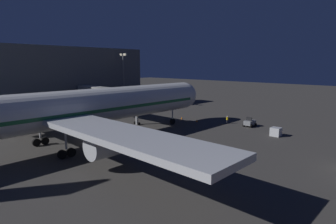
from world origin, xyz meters
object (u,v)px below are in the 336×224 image
(apron_floodlight_mast, at_px, (124,76))
(ground_crew_marshaller_fwd, at_px, (227,119))
(baggage_container_near_belt, at_px, (276,132))
(baggage_tug_spare, at_px, (250,123))
(jet_bridge, at_px, (114,94))
(airliner_at_gate, at_px, (48,113))
(traffic_cone_nose_port, at_px, (197,121))
(traffic_cone_nose_starboard, at_px, (182,118))

(apron_floodlight_mast, bearing_deg, ground_crew_marshaller_fwd, -177.89)
(baggage_container_near_belt, bearing_deg, baggage_tug_spare, -29.24)
(jet_bridge, relative_size, ground_crew_marshaller_fwd, 14.53)
(jet_bridge, distance_m, ground_crew_marshaller_fwd, 25.44)
(baggage_container_near_belt, distance_m, ground_crew_marshaller_fwd, 12.19)
(airliner_at_gate, xyz_separation_m, traffic_cone_nose_port, (-2.20, -31.30, -5.40))
(jet_bridge, xyz_separation_m, ground_crew_marshaller_fwd, (-20.83, -13.76, -4.89))
(airliner_at_gate, xyz_separation_m, jet_bridge, (12.84, -20.44, 0.13))
(baggage_tug_spare, distance_m, traffic_cone_nose_port, 11.19)
(airliner_at_gate, relative_size, baggage_container_near_belt, 39.66)
(baggage_container_near_belt, bearing_deg, airliner_at_gate, 57.51)
(baggage_container_near_belt, xyz_separation_m, traffic_cone_nose_starboard, (21.96, -0.28, -0.48))
(ground_crew_marshaller_fwd, relative_size, traffic_cone_nose_port, 3.02)
(ground_crew_marshaller_fwd, xyz_separation_m, traffic_cone_nose_starboard, (10.19, 2.90, -0.64))
(baggage_container_near_belt, height_order, ground_crew_marshaller_fwd, ground_crew_marshaller_fwd)
(apron_floodlight_mast, height_order, ground_crew_marshaller_fwd, apron_floodlight_mast)
(apron_floodlight_mast, distance_m, baggage_tug_spare, 39.21)
(airliner_at_gate, relative_size, traffic_cone_nose_starboard, 118.31)
(airliner_at_gate, distance_m, traffic_cone_nose_port, 31.84)
(jet_bridge, height_order, ground_crew_marshaller_fwd, jet_bridge)
(baggage_tug_spare, xyz_separation_m, traffic_cone_nose_starboard, (14.97, 3.63, -0.51))
(apron_floodlight_mast, distance_m, traffic_cone_nose_port, 29.11)
(baggage_tug_spare, height_order, traffic_cone_nose_starboard, baggage_tug_spare)
(jet_bridge, height_order, traffic_cone_nose_starboard, jet_bridge)
(airliner_at_gate, bearing_deg, baggage_container_near_belt, -122.49)
(baggage_container_near_belt, bearing_deg, ground_crew_marshaller_fwd, -15.13)
(airliner_at_gate, xyz_separation_m, ground_crew_marshaller_fwd, (-7.99, -34.20, -4.76))
(apron_floodlight_mast, xyz_separation_m, traffic_cone_nose_starboard, (-23.30, 1.67, -8.80))
(jet_bridge, xyz_separation_m, baggage_tug_spare, (-25.61, -14.49, -5.02))
(baggage_container_near_belt, height_order, traffic_cone_nose_starboard, baggage_container_near_belt)
(apron_floodlight_mast, relative_size, baggage_tug_spare, 6.15)
(airliner_at_gate, bearing_deg, traffic_cone_nose_port, -94.02)
(airliner_at_gate, bearing_deg, ground_crew_marshaller_fwd, -103.14)
(jet_bridge, bearing_deg, traffic_cone_nose_starboard, -134.42)
(airliner_at_gate, xyz_separation_m, apron_floodlight_mast, (25.50, -32.97, 3.40))
(apron_floodlight_mast, bearing_deg, baggage_container_near_belt, 177.54)
(jet_bridge, bearing_deg, baggage_container_near_belt, -162.02)
(jet_bridge, distance_m, baggage_tug_spare, 29.85)
(traffic_cone_nose_port, relative_size, traffic_cone_nose_starboard, 1.00)
(baggage_container_near_belt, distance_m, traffic_cone_nose_starboard, 21.96)
(apron_floodlight_mast, xyz_separation_m, ground_crew_marshaller_fwd, (-33.49, -1.23, -8.16))
(apron_floodlight_mast, distance_m, ground_crew_marshaller_fwd, 34.49)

